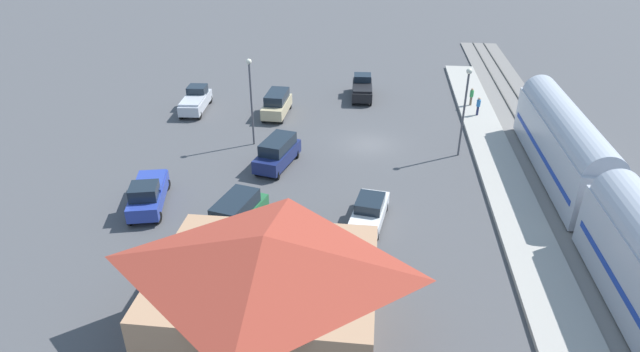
# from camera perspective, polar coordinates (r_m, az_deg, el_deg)

# --- Properties ---
(ground_plane) EXTENTS (200.00, 200.00, 0.00)m
(ground_plane) POSITION_cam_1_polar(r_m,az_deg,el_deg) (44.49, 5.23, 3.41)
(ground_plane) COLOR #4C4C4F
(railway_track) EXTENTS (4.80, 70.00, 0.30)m
(railway_track) POSITION_cam_1_polar(r_m,az_deg,el_deg) (46.43, 22.77, 2.43)
(railway_track) COLOR slate
(railway_track) RESTS_ON ground
(platform) EXTENTS (3.20, 46.00, 0.30)m
(platform) POSITION_cam_1_polar(r_m,az_deg,el_deg) (45.41, 17.95, 2.82)
(platform) COLOR #A8A399
(platform) RESTS_ON ground
(station_building) EXTENTS (10.64, 8.79, 5.54)m
(station_building) POSITION_cam_1_polar(r_m,az_deg,el_deg) (24.62, -5.81, -11.52)
(station_building) COLOR tan
(station_building) RESTS_ON ground
(pedestrian_on_platform) EXTENTS (0.36, 0.36, 1.71)m
(pedestrian_on_platform) POSITION_cam_1_polar(r_m,az_deg,el_deg) (53.74, 15.99, 8.33)
(pedestrian_on_platform) COLOR brown
(pedestrian_on_platform) RESTS_ON platform
(pedestrian_waiting_far) EXTENTS (0.36, 0.36, 1.71)m
(pedestrian_waiting_far) POSITION_cam_1_polar(r_m,az_deg,el_deg) (51.39, 16.66, 7.33)
(pedestrian_waiting_far) COLOR #23284C
(pedestrian_waiting_far) RESTS_ON platform
(suv_green) EXTENTS (3.09, 5.23, 2.22)m
(suv_green) POSITION_cam_1_polar(r_m,az_deg,el_deg) (33.05, -8.94, -3.98)
(suv_green) COLOR #236638
(suv_green) RESTS_ON ground
(sedan_white) EXTENTS (2.51, 4.73, 1.74)m
(sedan_white) POSITION_cam_1_polar(r_m,az_deg,el_deg) (33.59, 5.35, -3.70)
(sedan_white) COLOR white
(sedan_white) RESTS_ON ground
(suv_tan) EXTENTS (2.13, 4.97, 2.22)m
(suv_tan) POSITION_cam_1_polar(r_m,az_deg,el_deg) (50.16, -4.66, 7.78)
(suv_tan) COLOR #C6B284
(suv_tan) RESTS_ON ground
(pickup_blue) EXTENTS (3.17, 5.71, 2.14)m
(pickup_blue) POSITION_cam_1_polar(r_m,az_deg,el_deg) (36.76, -18.02, -1.81)
(pickup_blue) COLOR #283D9E
(pickup_blue) RESTS_ON ground
(suv_navy) EXTENTS (3.03, 5.22, 2.22)m
(suv_navy) POSITION_cam_1_polar(r_m,az_deg,el_deg) (40.40, -4.59, 2.56)
(suv_navy) COLOR navy
(suv_navy) RESTS_ON ground
(pickup_black) EXTENTS (2.20, 5.48, 2.14)m
(pickup_black) POSITION_cam_1_polar(r_m,az_deg,el_deg) (54.81, 4.56, 9.43)
(pickup_black) COLOR black
(pickup_black) RESTS_ON ground
(pickup_silver) EXTENTS (2.31, 5.52, 2.14)m
(pickup_silver) POSITION_cam_1_polar(r_m,az_deg,el_deg) (52.56, -13.23, 7.94)
(pickup_silver) COLOR silver
(pickup_silver) RESTS_ON ground
(light_pole_near_platform) EXTENTS (0.44, 0.44, 7.12)m
(light_pole_near_platform) POSITION_cam_1_polar(r_m,az_deg,el_deg) (42.16, 15.35, 7.74)
(light_pole_near_platform) COLOR #515156
(light_pole_near_platform) RESTS_ON ground
(light_pole_lot_center) EXTENTS (0.44, 0.44, 7.23)m
(light_pole_lot_center) POSITION_cam_1_polar(r_m,az_deg,el_deg) (43.02, -7.46, 9.01)
(light_pole_lot_center) COLOR #515156
(light_pole_lot_center) RESTS_ON ground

